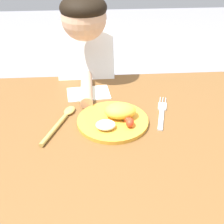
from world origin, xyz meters
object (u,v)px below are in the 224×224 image
at_px(plate, 115,118).
at_px(fork, 162,113).
at_px(spoon, 61,120).
at_px(person, 88,98).

height_order(plate, fork, plate).
relative_size(spoon, person, 0.20).
bearing_deg(fork, plate, 118.87).
distance_m(plate, fork, 0.16).
bearing_deg(fork, spoon, 109.04).
relative_size(fork, person, 0.19).
distance_m(spoon, person, 0.43).
xyz_separation_m(plate, spoon, (-0.17, 0.01, -0.01)).
distance_m(fork, person, 0.47).
relative_size(plate, person, 0.22).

